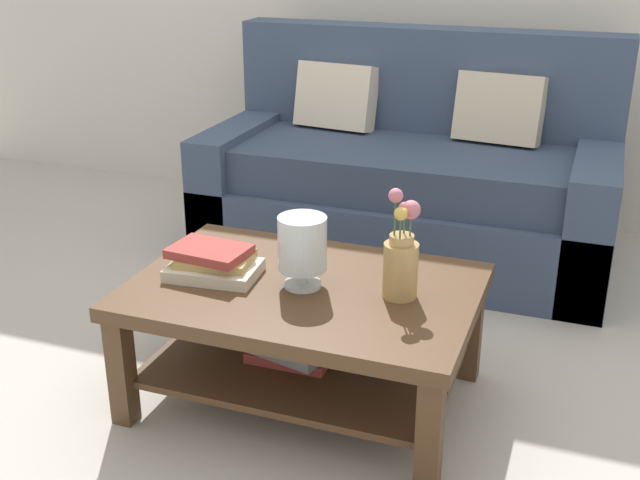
{
  "coord_description": "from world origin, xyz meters",
  "views": [
    {
      "loc": [
        0.86,
        -2.63,
        1.54
      ],
      "look_at": [
        -0.0,
        -0.3,
        0.53
      ],
      "focal_mm": 44.37,
      "sensor_mm": 36.0,
      "label": 1
    }
  ],
  "objects_px": {
    "coffee_table": "(304,317)",
    "flower_pitcher": "(401,259)",
    "book_stack_main": "(213,262)",
    "couch": "(409,181)",
    "glass_hurricane_vase": "(303,246)"
  },
  "relations": [
    {
      "from": "book_stack_main",
      "to": "flower_pitcher",
      "type": "bearing_deg",
      "value": 5.24
    },
    {
      "from": "glass_hurricane_vase",
      "to": "book_stack_main",
      "type": "bearing_deg",
      "value": -176.31
    },
    {
      "from": "couch",
      "to": "flower_pitcher",
      "type": "height_order",
      "value": "couch"
    },
    {
      "from": "couch",
      "to": "glass_hurricane_vase",
      "type": "distance_m",
      "value": 1.43
    },
    {
      "from": "flower_pitcher",
      "to": "couch",
      "type": "bearing_deg",
      "value": 102.84
    },
    {
      "from": "couch",
      "to": "flower_pitcher",
      "type": "distance_m",
      "value": 1.43
    },
    {
      "from": "couch",
      "to": "glass_hurricane_vase",
      "type": "xyz_separation_m",
      "value": [
        -0.0,
        -1.42,
        0.21
      ]
    },
    {
      "from": "book_stack_main",
      "to": "flower_pitcher",
      "type": "distance_m",
      "value": 0.64
    },
    {
      "from": "coffee_table",
      "to": "couch",
      "type": "bearing_deg",
      "value": 89.82
    },
    {
      "from": "couch",
      "to": "glass_hurricane_vase",
      "type": "relative_size",
      "value": 7.94
    },
    {
      "from": "coffee_table",
      "to": "flower_pitcher",
      "type": "height_order",
      "value": "flower_pitcher"
    },
    {
      "from": "flower_pitcher",
      "to": "book_stack_main",
      "type": "bearing_deg",
      "value": -174.76
    },
    {
      "from": "glass_hurricane_vase",
      "to": "flower_pitcher",
      "type": "height_order",
      "value": "flower_pitcher"
    },
    {
      "from": "couch",
      "to": "glass_hurricane_vase",
      "type": "bearing_deg",
      "value": -90.05
    },
    {
      "from": "glass_hurricane_vase",
      "to": "flower_pitcher",
      "type": "relative_size",
      "value": 0.67
    }
  ]
}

